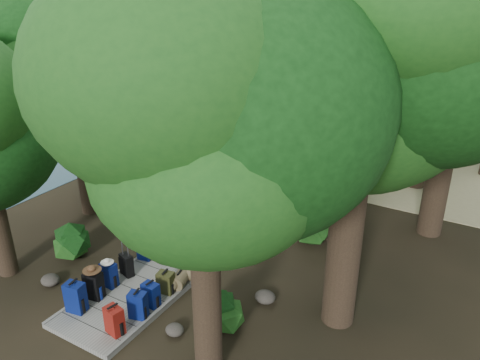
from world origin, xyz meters
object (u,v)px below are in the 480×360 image
Objects in this scene: backpack_left_c at (109,273)px; backpack_right_b at (138,304)px; duffel_right_black at (198,258)px; sun_lounger at (375,153)px; backpack_left_b at (94,284)px; lone_suitcase_on_sand at (317,152)px; kayak at (259,133)px; backpack_right_c at (151,294)px; suitcase_on_boardwalk at (127,265)px; duffel_right_khaki at (180,279)px; backpack_right_a at (114,319)px; backpack_right_d at (166,281)px; backpack_left_a at (75,296)px; backpack_left_d at (145,249)px.

backpack_right_b is (1.43, -0.54, 0.00)m from backpack_left_c.
sun_lounger reaches higher than duffel_right_black.
backpack_left_b is 1.07× the size of backpack_right_b.
lone_suitcase_on_sand is 0.20× the size of kayak.
backpack_right_b is at bearing -83.56° from backpack_right_c.
backpack_left_c is 0.58m from suitcase_on_boardwalk.
duffel_right_khaki is (0.09, 1.44, -0.17)m from backpack_right_b.
sun_lounger reaches higher than duffel_right_khaki.
duffel_right_khaki is at bearing 96.46° from backpack_right_a.
backpack_right_d is at bearing -123.55° from sun_lounger.
backpack_right_a is 3.10m from duffel_right_black.
backpack_left_a is at bearing -84.74° from backpack_left_c.
lone_suitcase_on_sand is 2.46m from sun_lounger.
backpack_left_b is 1.32× the size of backpack_left_d.
backpack_left_a is 1.67m from suitcase_on_boardwalk.
duffel_right_black is at bearing 56.70° from backpack_left_a.
backpack_right_c is at bearing -72.65° from lone_suitcase_on_sand.
backpack_right_a is 12.57m from lone_suitcase_on_sand.
duffel_right_black is at bearing -124.85° from sun_lounger.
backpack_right_a reaches higher than lone_suitcase_on_sand.
backpack_left_b is 1.27× the size of backpack_right_d.
suitcase_on_boardwalk is at bearing -93.97° from backpack_left_d.
kayak is (-2.68, 12.91, -0.31)m from backpack_left_c.
backpack_left_a is 1.25× the size of backpack_right_c.
backpack_left_b reaches higher than sun_lounger.
backpack_right_c is at bearing -56.99° from backpack_left_d.
backpack_right_a is at bearing -113.43° from backpack_right_b.
backpack_left_c is at bearing -129.30° from sun_lounger.
backpack_left_d is 0.89× the size of backpack_right_c.
backpack_left_d is at bearing 111.77° from backpack_right_b.
backpack_right_b is 14.06m from kayak.
duffel_right_khaki is at bearing -29.21° from backpack_left_d.
duffel_right_black is 0.21× the size of kayak.
duffel_right_black is 10.69m from sun_lounger.
kayak is (-4.11, 13.44, -0.31)m from backpack_right_b.
backpack_right_a is 2.18m from suitcase_on_boardwalk.
backpack_right_b is (0.09, 0.65, -0.00)m from backpack_right_a.
backpack_left_c is 1.26× the size of duffel_right_khaki.
backpack_right_a is (1.40, -2.59, 0.07)m from backpack_left_d.
duffel_right_black is at bearing 52.80° from backpack_left_b.
sun_lounger is (1.82, 12.50, -0.12)m from backpack_right_c.
backpack_right_b is 1.21× the size of suitcase_on_boardwalk.
backpack_right_d is 1.07× the size of duffel_right_khaki.
backpack_right_b is at bearing -122.65° from sun_lounger.
sun_lounger is at bearing 93.56° from backpack_right_a.
kayak is at bearing 92.58° from backpack_left_b.
backpack_right_c reaches higher than lone_suitcase_on_sand.
backpack_left_d reaches higher than lone_suitcase_on_sand.
kayak is at bearing 134.07° from duffel_right_black.
backpack_left_a is 1.40× the size of lone_suitcase_on_sand.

